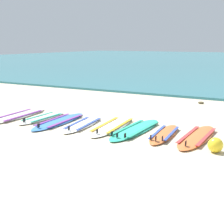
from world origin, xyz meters
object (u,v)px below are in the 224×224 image
at_px(surfboard_7, 197,137).
at_px(surfboard_5, 136,129).
at_px(surfboard_3, 83,124).
at_px(surfboard_2, 59,121).
at_px(surfboard_1, 42,118).
at_px(surfboard_4, 113,126).
at_px(surfboard_6, 164,134).
at_px(surfboard_0, 18,116).
at_px(beach_ball, 215,145).

bearing_deg(surfboard_7, surfboard_5, -177.21).
bearing_deg(surfboard_3, surfboard_2, -177.66).
bearing_deg(surfboard_1, surfboard_7, 2.88).
distance_m(surfboard_3, surfboard_4, 0.83).
bearing_deg(surfboard_6, surfboard_7, 10.59).
bearing_deg(surfboard_1, surfboard_2, -7.31).
distance_m(surfboard_0, surfboard_5, 3.85).
relative_size(surfboard_2, surfboard_7, 1.02).
bearing_deg(surfboard_2, surfboard_7, 4.71).
distance_m(surfboard_1, surfboard_3, 1.49).
distance_m(surfboard_7, beach_ball, 1.07).
relative_size(surfboard_5, beach_ball, 8.11).
xyz_separation_m(surfboard_3, beach_ball, (3.69, -0.58, 0.12)).
relative_size(surfboard_1, surfboard_3, 0.90).
bearing_deg(surfboard_2, surfboard_0, -179.27).
bearing_deg(surfboard_3, surfboard_0, -178.72).
height_order(surfboard_0, surfboard_4, same).
distance_m(surfboard_1, surfboard_6, 3.80).
bearing_deg(surfboard_2, surfboard_5, 6.03).
bearing_deg(surfboard_2, surfboard_6, 3.23).
relative_size(surfboard_1, surfboard_4, 0.76).
height_order(surfboard_2, surfboard_4, same).
xyz_separation_m(surfboard_0, beach_ball, (6.04, -0.53, 0.12)).
relative_size(surfboard_2, surfboard_4, 0.98).
distance_m(surfboard_0, surfboard_1, 0.86).
xyz_separation_m(surfboard_0, surfboard_6, (4.65, 0.20, 0.00)).
bearing_deg(surfboard_5, surfboard_1, -177.07).
xyz_separation_m(surfboard_2, surfboard_5, (2.29, 0.24, 0.00)).
bearing_deg(surfboard_5, surfboard_6, -4.72).
xyz_separation_m(surfboard_4, surfboard_6, (1.51, -0.09, 0.00)).
relative_size(surfboard_0, surfboard_4, 1.00).
xyz_separation_m(surfboard_5, beach_ball, (2.20, -0.79, 0.12)).
bearing_deg(beach_ball, surfboard_3, 171.09).
bearing_deg(surfboard_7, surfboard_2, -175.29).
bearing_deg(beach_ball, surfboard_7, 125.54).
bearing_deg(surfboard_0, surfboard_6, 2.40).
relative_size(surfboard_1, surfboard_5, 0.75).
xyz_separation_m(surfboard_3, surfboard_5, (1.49, 0.21, 0.00)).
height_order(surfboard_4, beach_ball, beach_ball).
bearing_deg(surfboard_1, surfboard_0, -172.76).
relative_size(surfboard_3, surfboard_4, 0.85).
bearing_deg(surfboard_2, surfboard_3, 2.34).
height_order(surfboard_1, surfboard_6, same).
bearing_deg(surfboard_4, surfboard_1, -175.53).
relative_size(surfboard_3, surfboard_7, 0.88).
bearing_deg(surfboard_7, surfboard_4, -178.73).
xyz_separation_m(surfboard_2, surfboard_3, (0.80, 0.03, 0.00)).
relative_size(surfboard_2, surfboard_3, 1.16).
relative_size(surfboard_2, surfboard_6, 1.22).
relative_size(surfboard_0, surfboard_1, 1.31).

